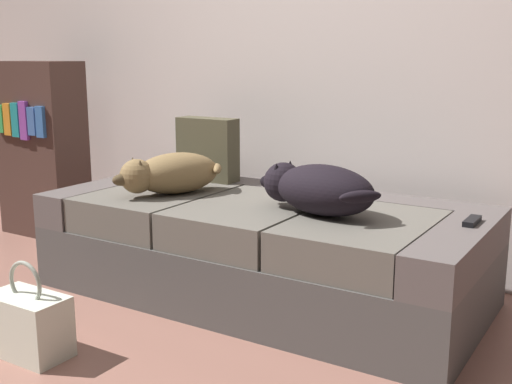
% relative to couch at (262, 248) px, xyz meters
% --- Properties ---
extents(back_wall, '(6.40, 0.10, 2.80)m').
position_rel_couch_xyz_m(back_wall, '(0.00, 0.68, 1.17)').
color(back_wall, silver).
rests_on(back_wall, ground).
extents(couch, '(2.06, 0.96, 0.46)m').
position_rel_couch_xyz_m(couch, '(0.00, 0.00, 0.00)').
color(couch, '#4D4C4A').
rests_on(couch, ground).
extents(dog_tan, '(0.41, 0.56, 0.20)m').
position_rel_couch_xyz_m(dog_tan, '(-0.46, -0.11, 0.34)').
color(dog_tan, olive).
rests_on(dog_tan, couch).
extents(dog_dark, '(0.64, 0.35, 0.22)m').
position_rel_couch_xyz_m(dog_dark, '(0.33, -0.09, 0.34)').
color(dog_dark, black).
rests_on(dog_dark, couch).
extents(tv_remote, '(0.04, 0.15, 0.02)m').
position_rel_couch_xyz_m(tv_remote, '(0.95, 0.09, 0.25)').
color(tv_remote, black).
rests_on(tv_remote, couch).
extents(throw_pillow, '(0.34, 0.12, 0.34)m').
position_rel_couch_xyz_m(throw_pillow, '(-0.51, 0.28, 0.40)').
color(throw_pillow, '#4D4833').
rests_on(throw_pillow, couch).
extents(handbag, '(0.32, 0.18, 0.38)m').
position_rel_couch_xyz_m(handbag, '(-0.42, -1.02, -0.10)').
color(handbag, silver).
rests_on(handbag, ground).
extents(bookshelf, '(0.56, 0.30, 1.10)m').
position_rel_couch_xyz_m(bookshelf, '(-1.76, 0.20, 0.32)').
color(bookshelf, '#49312A').
rests_on(bookshelf, ground).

